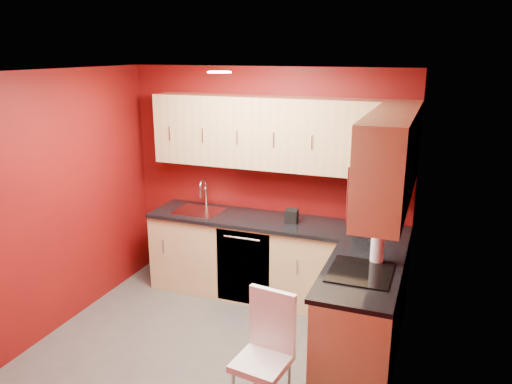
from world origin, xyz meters
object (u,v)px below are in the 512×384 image
Objects in this scene: microwave at (381,186)px; dining_chair at (262,356)px; sink at (199,208)px; napkin_holder at (292,216)px; paper_towel at (377,248)px; coffee_maker at (362,214)px.

microwave reaches higher than dining_chair.
sink is (-2.09, 1.00, -0.72)m from microwave.
microwave is 1.57m from napkin_holder.
sink is 3.76× the size of napkin_holder.
microwave is 0.67m from paper_towel.
dining_chair is at bearing -51.61° from sink.
paper_towel is (2.07, -0.74, 0.10)m from sink.
sink is at bearing 160.29° from paper_towel.
paper_towel is at bearing -77.32° from coffee_maker.
coffee_maker is (1.82, 0.02, 0.13)m from sink.
napkin_holder is (-0.73, -0.03, -0.10)m from coffee_maker.
napkin_holder is at bearing 143.27° from paper_towel.
microwave is 2.43m from sink.
sink is 0.55× the size of dining_chair.
sink is at bearing 175.31° from coffee_maker.
microwave is at bearing -85.24° from paper_towel.
paper_towel is (-0.02, 0.26, -0.62)m from microwave.
microwave is 5.49× the size of napkin_holder.
microwave is at bearing -80.57° from coffee_maker.
microwave reaches higher than paper_towel.
paper_towel is (0.25, -0.76, -0.03)m from coffee_maker.
coffee_maker is 0.74m from napkin_holder.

